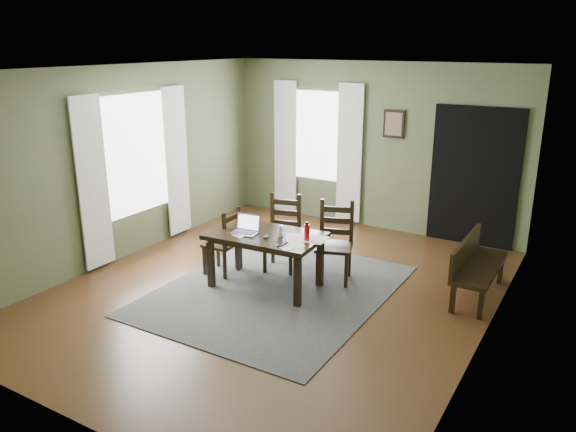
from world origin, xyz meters
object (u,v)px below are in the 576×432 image
Objects in this scene: bench at (475,263)px; laptop at (246,228)px; water_bottle at (307,232)px; dining_table at (265,240)px; chair_back_left at (283,234)px; chair_end at (224,242)px; chair_back_right at (335,243)px.

bench is 2.82m from laptop.
dining_table is at bearing -174.96° from water_bottle.
bench is at bearing 29.50° from water_bottle.
chair_end is at bearing -149.28° from chair_back_left.
chair_back_left is 0.96m from water_bottle.
dining_table is 6.28× the size of water_bottle.
water_bottle is at bearing 119.50° from bench.
dining_table is 1.60× the size of chair_end.
water_bottle is at bearing 1.41° from dining_table.
chair_end is 0.70× the size of bench.
bench is at bearing 104.99° from chair_end.
laptop is at bearing 70.39° from chair_end.
chair_back_left is 0.76m from laptop.
laptop is (-0.10, -0.71, 0.27)m from chair_back_left.
dining_table is 0.72m from chair_end.
chair_back_right is at bearing 103.63° from bench.
dining_table is at bearing 81.94° from chair_end.
dining_table is 4.10× the size of laptop.
laptop is (-0.88, -0.72, 0.26)m from chair_back_right.
chair_back_right is at bearing 31.73° from laptop.
laptop is at bearing 113.74° from bench.
water_bottle is at bearing -54.74° from chair_back_left.
chair_back_right is (1.34, 0.58, 0.06)m from chair_end.
dining_table is 2.56m from bench.
chair_back_left is at bearing 74.32° from laptop.
bench is 2.06m from water_bottle.
laptop is 0.80m from water_bottle.
chair_back_right reaches higher than chair_end.
chair_back_right reaches higher than laptop.
chair_back_left is 2.87× the size of laptop.
water_bottle is (-0.09, -0.59, 0.31)m from chair_back_right.
chair_back_left is at bearing 98.03° from dining_table.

